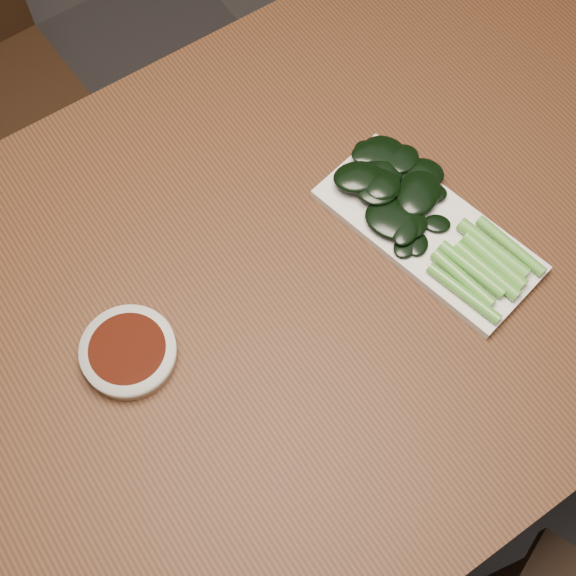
# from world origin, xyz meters

# --- Properties ---
(ground) EXTENTS (6.00, 6.00, 0.00)m
(ground) POSITION_xyz_m (0.00, 0.00, 0.00)
(ground) COLOR #302E2E
(ground) RESTS_ON ground
(table) EXTENTS (1.40, 0.80, 0.75)m
(table) POSITION_xyz_m (0.00, 0.00, 0.68)
(table) COLOR #432513
(table) RESTS_ON ground
(sauce_bowl) EXTENTS (0.11, 0.11, 0.03)m
(sauce_bowl) POSITION_xyz_m (-0.20, 0.02, 0.76)
(sauce_bowl) COLOR silver
(sauce_bowl) RESTS_ON table
(serving_plate) EXTENTS (0.19, 0.31, 0.01)m
(serving_plate) POSITION_xyz_m (0.20, -0.05, 0.76)
(serving_plate) COLOR silver
(serving_plate) RESTS_ON table
(gai_lan) EXTENTS (0.16, 0.31, 0.03)m
(gai_lan) POSITION_xyz_m (0.20, -0.01, 0.78)
(gai_lan) COLOR #519734
(gai_lan) RESTS_ON serving_plate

